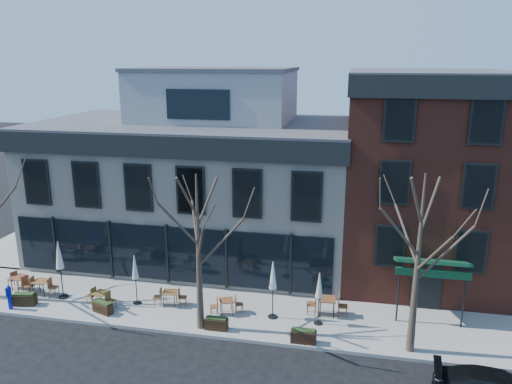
# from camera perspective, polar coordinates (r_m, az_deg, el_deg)

# --- Properties ---
(ground) EXTENTS (120.00, 120.00, 0.00)m
(ground) POSITION_cam_1_polar(r_m,az_deg,el_deg) (27.49, -9.85, -10.58)
(ground) COLOR black
(ground) RESTS_ON ground
(sidewalk_front) EXTENTS (33.50, 4.70, 0.15)m
(sidewalk_front) POSITION_cam_1_polar(r_m,az_deg,el_deg) (24.68, -4.48, -13.34)
(sidewalk_front) COLOR gray
(sidewalk_front) RESTS_ON ground
(sidewalk_side) EXTENTS (4.50, 12.00, 0.15)m
(sidewalk_side) POSITION_cam_1_polar(r_m,az_deg,el_deg) (37.48, -22.72, -4.37)
(sidewalk_side) COLOR gray
(sidewalk_side) RESTS_ON ground
(corner_building) EXTENTS (18.39, 10.39, 11.10)m
(corner_building) POSITION_cam_1_polar(r_m,az_deg,el_deg) (30.39, -6.67, 1.51)
(corner_building) COLOR beige
(corner_building) RESTS_ON ground
(red_brick_building) EXTENTS (8.20, 11.78, 11.18)m
(red_brick_building) POSITION_cam_1_polar(r_m,az_deg,el_deg) (28.83, 18.44, 1.95)
(red_brick_building) COLOR maroon
(red_brick_building) RESTS_ON ground
(tree_mid) EXTENTS (3.50, 3.55, 7.04)m
(tree_mid) POSITION_cam_1_polar(r_m,az_deg,el_deg) (21.65, -6.57, -6.74)
(tree_mid) COLOR #382B21
(tree_mid) RESTS_ON sidewalk_front
(tree_right) EXTENTS (3.72, 3.77, 7.48)m
(tree_right) POSITION_cam_1_polar(r_m,az_deg,el_deg) (20.74, 18.01, -7.74)
(tree_right) COLOR #382B21
(tree_right) RESTS_ON sidewalk_front
(call_box) EXTENTS (0.24, 0.24, 1.23)m
(call_box) POSITION_cam_1_polar(r_m,az_deg,el_deg) (27.00, -26.38, -10.64)
(call_box) COLOR #0D16AC
(call_box) RESTS_ON sidewalk_front
(cafe_set_0) EXTENTS (1.81, 1.08, 0.94)m
(cafe_set_0) POSITION_cam_1_polar(r_m,az_deg,el_deg) (28.82, -25.39, -9.27)
(cafe_set_0) COLOR brown
(cafe_set_0) RESTS_ON sidewalk_front
(cafe_set_1) EXTENTS (1.80, 0.75, 0.94)m
(cafe_set_1) POSITION_cam_1_polar(r_m,az_deg,el_deg) (27.89, -23.33, -9.84)
(cafe_set_1) COLOR brown
(cafe_set_1) RESTS_ON sidewalk_front
(cafe_set_2) EXTENTS (1.71, 0.82, 0.88)m
(cafe_set_2) POSITION_cam_1_polar(r_m,az_deg,el_deg) (25.73, -17.31, -11.46)
(cafe_set_2) COLOR brown
(cafe_set_2) RESTS_ON sidewalk_front
(cafe_set_3) EXTENTS (1.69, 0.76, 0.87)m
(cafe_set_3) POSITION_cam_1_polar(r_m,az_deg,el_deg) (25.08, -9.80, -11.69)
(cafe_set_3) COLOR brown
(cafe_set_3) RESTS_ON sidewalk_front
(cafe_set_4) EXTENTS (1.62, 1.00, 0.84)m
(cafe_set_4) POSITION_cam_1_polar(r_m,az_deg,el_deg) (24.05, -3.38, -12.75)
(cafe_set_4) COLOR brown
(cafe_set_4) RESTS_ON sidewalk_front
(cafe_set_5) EXTENTS (1.96, 0.82, 1.02)m
(cafe_set_5) POSITION_cam_1_polar(r_m,az_deg,el_deg) (24.07, 8.12, -12.61)
(cafe_set_5) COLOR brown
(cafe_set_5) RESTS_ON sidewalk_front
(umbrella_0) EXTENTS (0.48, 0.48, 3.01)m
(umbrella_0) POSITION_cam_1_polar(r_m,az_deg,el_deg) (26.57, -21.56, -7.04)
(umbrella_0) COLOR black
(umbrella_0) RESTS_ON sidewalk_front
(umbrella_2) EXTENTS (0.40, 0.40, 2.52)m
(umbrella_2) POSITION_cam_1_polar(r_m,az_deg,el_deg) (25.00, -13.66, -8.63)
(umbrella_2) COLOR black
(umbrella_2) RESTS_ON sidewalk_front
(umbrella_3) EXTENTS (0.44, 0.44, 2.78)m
(umbrella_3) POSITION_cam_1_polar(r_m,az_deg,el_deg) (23.01, 1.95, -9.84)
(umbrella_3) COLOR black
(umbrella_3) RESTS_ON sidewalk_front
(umbrella_4) EXTENTS (0.40, 0.40, 2.49)m
(umbrella_4) POSITION_cam_1_polar(r_m,az_deg,el_deg) (22.74, 7.24, -10.84)
(umbrella_4) COLOR black
(umbrella_4) RESTS_ON sidewalk_front
(planter_0) EXTENTS (1.16, 0.65, 0.61)m
(planter_0) POSITION_cam_1_polar(r_m,az_deg,el_deg) (27.27, -24.95, -11.02)
(planter_0) COLOR black
(planter_0) RESTS_ON sidewalk_front
(planter_1) EXTENTS (1.07, 0.70, 0.55)m
(planter_1) POSITION_cam_1_polar(r_m,az_deg,el_deg) (25.20, -17.11, -12.48)
(planter_1) COLOR black
(planter_1) RESTS_ON sidewalk_front
(planter_2) EXTENTS (1.02, 0.42, 0.57)m
(planter_2) POSITION_cam_1_polar(r_m,az_deg,el_deg) (22.90, -4.55, -14.74)
(planter_2) COLOR black
(planter_2) RESTS_ON sidewalk_front
(planter_3) EXTENTS (1.08, 0.44, 0.60)m
(planter_3) POSITION_cam_1_polar(r_m,az_deg,el_deg) (22.00, 5.45, -16.06)
(planter_3) COLOR black
(planter_3) RESTS_ON sidewalk_front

